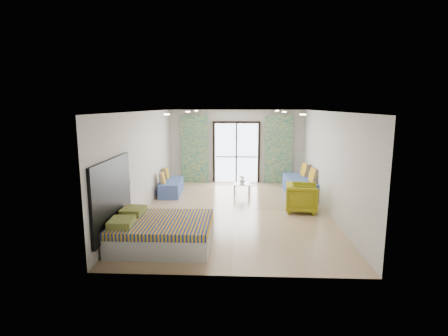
{
  "coord_description": "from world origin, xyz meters",
  "views": [
    {
      "loc": [
        0.11,
        -9.25,
        2.85
      ],
      "look_at": [
        -0.31,
        0.22,
        1.15
      ],
      "focal_mm": 28.0,
      "sensor_mm": 36.0,
      "label": 1
    }
  ],
  "objects_px": {
    "bed": "(161,232)",
    "coffee_table": "(242,185)",
    "daybed_left": "(171,186)",
    "daybed_right": "(301,186)",
    "armchair": "(302,196)"
  },
  "relations": [
    {
      "from": "daybed_left",
      "to": "coffee_table",
      "type": "height_order",
      "value": "daybed_left"
    },
    {
      "from": "coffee_table",
      "to": "daybed_right",
      "type": "bearing_deg",
      "value": 2.5
    },
    {
      "from": "daybed_right",
      "to": "armchair",
      "type": "bearing_deg",
      "value": -105.28
    },
    {
      "from": "bed",
      "to": "coffee_table",
      "type": "relative_size",
      "value": 3.12
    },
    {
      "from": "daybed_left",
      "to": "armchair",
      "type": "bearing_deg",
      "value": -27.35
    },
    {
      "from": "daybed_left",
      "to": "daybed_right",
      "type": "relative_size",
      "value": 0.83
    },
    {
      "from": "bed",
      "to": "coffee_table",
      "type": "distance_m",
      "value": 4.59
    },
    {
      "from": "daybed_left",
      "to": "daybed_right",
      "type": "bearing_deg",
      "value": -2.02
    },
    {
      "from": "armchair",
      "to": "coffee_table",
      "type": "bearing_deg",
      "value": 49.88
    },
    {
      "from": "bed",
      "to": "armchair",
      "type": "bearing_deg",
      "value": 37.21
    },
    {
      "from": "coffee_table",
      "to": "daybed_left",
      "type": "bearing_deg",
      "value": -179.84
    },
    {
      "from": "daybed_left",
      "to": "daybed_right",
      "type": "xyz_separation_m",
      "value": [
        4.23,
        0.09,
        0.05
      ]
    },
    {
      "from": "daybed_right",
      "to": "coffee_table",
      "type": "relative_size",
      "value": 3.14
    },
    {
      "from": "bed",
      "to": "armchair",
      "type": "distance_m",
      "value": 4.14
    },
    {
      "from": "daybed_right",
      "to": "bed",
      "type": "bearing_deg",
      "value": -135.64
    }
  ]
}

